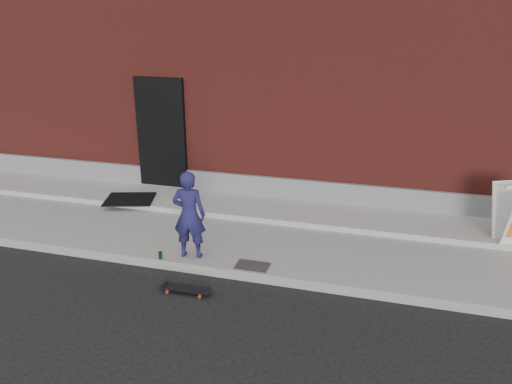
% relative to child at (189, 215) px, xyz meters
% --- Properties ---
extents(ground, '(80.00, 80.00, 0.00)m').
position_rel_child_xyz_m(ground, '(0.88, -0.27, -0.84)').
color(ground, black).
rests_on(ground, ground).
extents(sidewalk, '(20.00, 3.00, 0.15)m').
position_rel_child_xyz_m(sidewalk, '(0.88, 1.23, -0.77)').
color(sidewalk, gray).
rests_on(sidewalk, ground).
extents(apron, '(20.00, 1.20, 0.10)m').
position_rel_child_xyz_m(apron, '(0.88, 2.13, -0.64)').
color(apron, gray).
rests_on(apron, sidewalk).
extents(building, '(20.00, 8.10, 5.00)m').
position_rel_child_xyz_m(building, '(0.88, 6.72, 1.66)').
color(building, maroon).
rests_on(building, ground).
extents(child, '(0.54, 0.40, 1.38)m').
position_rel_child_xyz_m(child, '(0.00, 0.00, 0.00)').
color(child, '#1C1A49').
rests_on(child, sidewalk).
extents(skateboard, '(0.71, 0.19, 0.08)m').
position_rel_child_xyz_m(skateboard, '(0.25, -0.81, -0.77)').
color(skateboard, '#B42112').
rests_on(skateboard, ground).
extents(soda_can, '(0.08, 0.08, 0.12)m').
position_rel_child_xyz_m(soda_can, '(-0.41, -0.22, -0.63)').
color(soda_can, '#16721F').
rests_on(soda_can, sidewalk).
extents(doormat, '(1.10, 0.98, 0.03)m').
position_rel_child_xyz_m(doormat, '(-2.02, 1.73, -0.58)').
color(doormat, black).
rests_on(doormat, apron).
extents(utility_plate, '(0.50, 0.32, 0.01)m').
position_rel_child_xyz_m(utility_plate, '(1.02, -0.07, -0.68)').
color(utility_plate, '#4E4E52').
rests_on(utility_plate, sidewalk).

